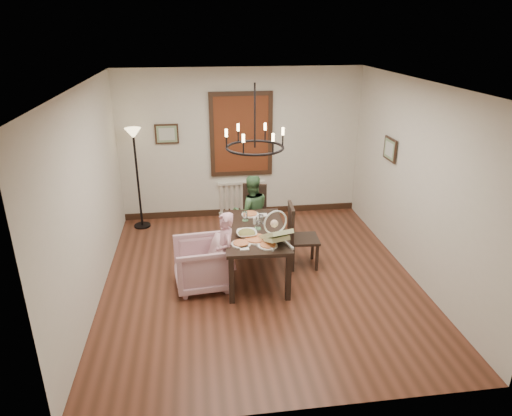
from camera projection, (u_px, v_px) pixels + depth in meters
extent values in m
cube|color=brown|center=(260.00, 278.00, 6.74)|extent=(4.50, 5.00, 0.01)
cube|color=white|center=(261.00, 84.00, 5.69)|extent=(4.50, 5.00, 0.01)
cube|color=beige|center=(241.00, 145.00, 8.51)|extent=(4.50, 0.01, 2.80)
cube|color=beige|center=(90.00, 197.00, 5.93)|extent=(0.01, 5.00, 2.80)
cube|color=beige|center=(416.00, 182.00, 6.50)|extent=(0.01, 5.00, 2.80)
cube|color=black|center=(255.00, 231.00, 6.60)|extent=(0.94, 1.60, 0.05)
cube|color=black|center=(232.00, 280.00, 6.03)|extent=(0.07, 0.07, 0.68)
cube|color=black|center=(227.00, 234.00, 7.37)|extent=(0.07, 0.07, 0.68)
cube|color=black|center=(288.00, 278.00, 6.10)|extent=(0.07, 0.07, 0.68)
cube|color=black|center=(274.00, 232.00, 7.44)|extent=(0.07, 0.07, 0.68)
imported|color=#CC9CA1|center=(202.00, 264.00, 6.43)|extent=(0.84, 0.82, 0.70)
imported|color=#D999AA|center=(226.00, 258.00, 6.32)|extent=(0.28, 0.38, 0.96)
imported|color=#3F693F|center=(251.00, 218.00, 7.54)|extent=(0.54, 0.44, 1.04)
imported|color=white|center=(247.00, 233.00, 6.37)|extent=(0.35, 0.35, 0.09)
cylinder|color=tan|center=(256.00, 239.00, 6.26)|extent=(0.32, 0.32, 0.04)
cylinder|color=silver|center=(259.00, 225.00, 6.55)|extent=(0.07, 0.07, 0.14)
cube|color=maroon|center=(241.00, 135.00, 8.40)|extent=(1.00, 0.03, 1.40)
cube|color=black|center=(167.00, 134.00, 8.22)|extent=(0.42, 0.03, 0.36)
cube|color=black|center=(390.00, 149.00, 7.22)|extent=(0.03, 0.42, 0.36)
torus|color=black|center=(255.00, 148.00, 6.13)|extent=(0.80, 0.80, 0.04)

